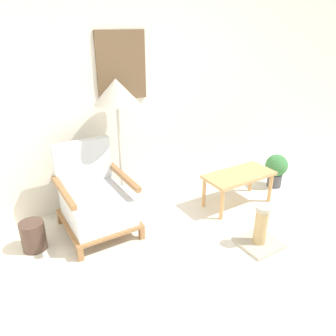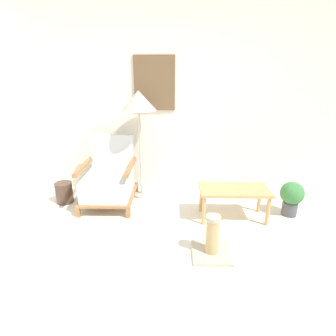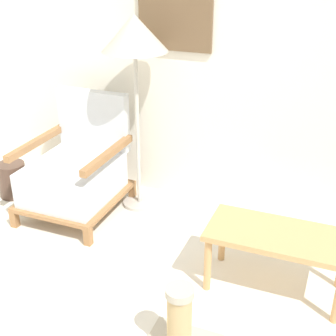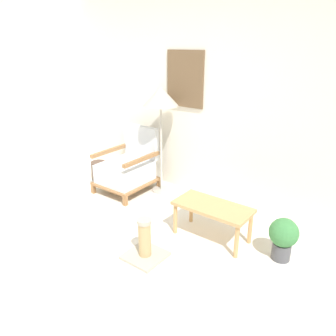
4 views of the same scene
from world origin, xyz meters
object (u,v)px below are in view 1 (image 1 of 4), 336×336
coffee_table (239,178)px  scratching_post (260,232)px  potted_plant (276,168)px  floor_lamp (117,97)px  vase (33,236)px  armchair (96,201)px

coffee_table → scratching_post: bearing=-116.3°
coffee_table → potted_plant: potted_plant is taller
floor_lamp → vase: floor_lamp is taller
potted_plant → coffee_table: bearing=-173.0°
armchair → vase: armchair is taller
vase → potted_plant: potted_plant is taller
potted_plant → scratching_post: 1.34m
armchair → vase: 0.66m
coffee_table → scratching_post: scratching_post is taller
armchair → coffee_table: size_ratio=1.08×
armchair → coffee_table: bearing=-12.9°
armchair → potted_plant: 2.34m
armchair → coffee_table: (1.59, -0.36, 0.00)m
floor_lamp → potted_plant: floor_lamp is taller
armchair → potted_plant: (2.32, -0.27, -0.08)m
vase → potted_plant: (2.95, -0.28, 0.11)m
armchair → potted_plant: armchair is taller
coffee_table → potted_plant: bearing=7.0°
floor_lamp → potted_plant: size_ratio=3.36×
coffee_table → scratching_post: 0.81m
floor_lamp → armchair: bearing=-147.5°
potted_plant → scratching_post: (-1.08, -0.79, -0.11)m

